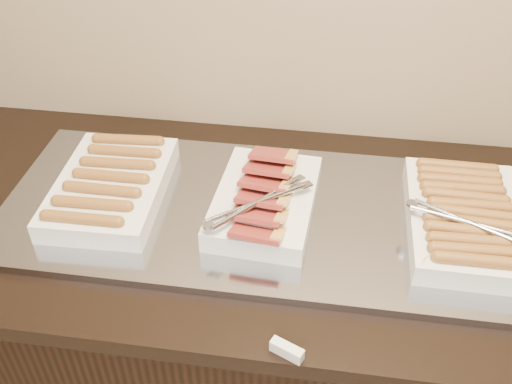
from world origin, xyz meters
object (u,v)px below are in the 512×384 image
warming_tray (266,213)px  dish_center (264,200)px  counter (271,338)px  dish_right (467,218)px  dish_left (111,185)px

warming_tray → dish_center: dish_center is taller
counter → dish_center: (-0.02, -0.01, 0.50)m
counter → dish_center: size_ratio=5.91×
dish_center → dish_right: (0.43, 0.00, 0.00)m
dish_center → dish_left: bearing=-177.2°
counter → dish_left: 0.63m
dish_left → dish_right: 0.79m
counter → warming_tray: bearing=180.0°
warming_tray → dish_left: size_ratio=3.32×
dish_left → dish_center: 0.36m
dish_center → warming_tray: bearing=55.1°
dish_left → dish_right: (0.79, -0.00, 0.00)m
counter → warming_tray: (-0.02, 0.00, 0.46)m
counter → dish_right: bearing=-0.5°
dish_right → warming_tray: bearing=179.9°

